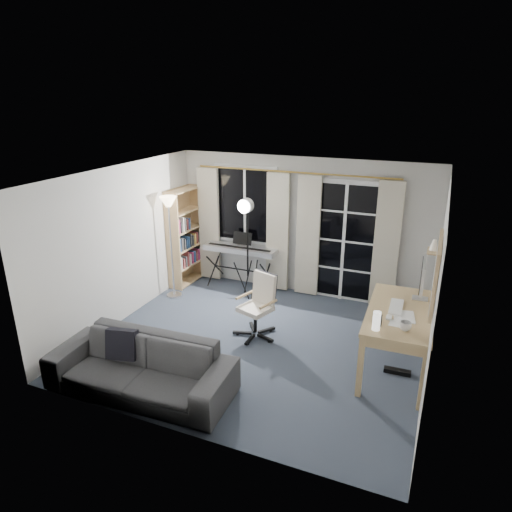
{
  "coord_description": "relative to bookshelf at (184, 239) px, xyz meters",
  "views": [
    {
      "loc": [
        2.18,
        -5.3,
        3.4
      ],
      "look_at": [
        -0.17,
        0.35,
        1.19
      ],
      "focal_mm": 32.0,
      "sensor_mm": 36.0,
      "label": 1
    }
  ],
  "objects": [
    {
      "name": "keyboard_piano",
      "position": [
        1.08,
        0.13,
        -0.12
      ],
      "size": [
        1.33,
        0.65,
        0.97
      ],
      "rotation": [
        0.0,
        0.0,
        0.0
      ],
      "color": "black",
      "rests_on": "floor"
    },
    {
      "name": "studio_light",
      "position": [
        1.38,
        -0.26,
        0.61
      ],
      "size": [
        0.34,
        0.36,
        1.82
      ],
      "rotation": [
        0.0,
        0.0,
        -0.08
      ],
      "color": "black",
      "rests_on": "floor"
    },
    {
      "name": "wall_shelf",
      "position": [
        4.28,
        -0.51,
        0.56
      ],
      "size": [
        0.16,
        0.3,
        0.18
      ],
      "color": "tan",
      "rests_on": "floor"
    },
    {
      "name": "wall_mirror",
      "position": [
        4.34,
        -1.91,
        0.7
      ],
      "size": [
        0.04,
        0.94,
        0.74
      ],
      "color": "tan",
      "rests_on": "floor"
    },
    {
      "name": "office_chair",
      "position": [
        2.05,
        -1.28,
        -0.3
      ],
      "size": [
        0.65,
        0.66,
        0.94
      ],
      "rotation": [
        0.0,
        0.0,
        -0.34
      ],
      "color": "black",
      "rests_on": "floor"
    },
    {
      "name": "bookshelf",
      "position": [
        0.0,
        0.0,
        0.0
      ],
      "size": [
        0.32,
        0.84,
        1.79
      ],
      "rotation": [
        0.0,
        0.0,
        -0.04
      ],
      "color": "tan",
      "rests_on": "floor"
    },
    {
      "name": "desk",
      "position": [
        4.0,
        -1.47,
        -0.12
      ],
      "size": [
        0.82,
        1.58,
        0.84
      ],
      "rotation": [
        0.0,
        0.0,
        0.03
      ],
      "color": "tan",
      "rests_on": "floor"
    },
    {
      "name": "curtains",
      "position": [
        1.98,
        0.32,
        0.24
      ],
      "size": [
        3.6,
        0.07,
        2.13
      ],
      "color": "gold",
      "rests_on": "floor"
    },
    {
      "name": "french_door",
      "position": [
        2.87,
        0.41,
        0.18
      ],
      "size": [
        1.32,
        0.09,
        2.11
      ],
      "color": "white",
      "rests_on": "floor"
    },
    {
      "name": "torchiere_lamp",
      "position": [
        0.14,
        -0.63,
        0.58
      ],
      "size": [
        0.32,
        0.32,
        1.78
      ],
      "rotation": [
        0.0,
        0.0,
        0.15
      ],
      "color": "#B2B2B7",
      "rests_on": "floor"
    },
    {
      "name": "window",
      "position": [
        1.07,
        0.41,
        0.65
      ],
      "size": [
        1.2,
        0.08,
        1.4
      ],
      "color": "white",
      "rests_on": "floor"
    },
    {
      "name": "floor",
      "position": [
        2.12,
        -1.56,
        -0.86
      ],
      "size": [
        4.5,
        4.0,
        0.02
      ],
      "primitive_type": "cube",
      "color": "#35404E",
      "rests_on": "ground"
    },
    {
      "name": "framed_print",
      "position": [
        4.35,
        -1.01,
        0.75
      ],
      "size": [
        0.03,
        0.42,
        0.32
      ],
      "color": "tan",
      "rests_on": "floor"
    },
    {
      "name": "mug",
      "position": [
        4.1,
        -1.97,
        0.06
      ],
      "size": [
        0.14,
        0.11,
        0.14
      ],
      "primitive_type": "imported",
      "rotation": [
        0.0,
        0.0,
        0.03
      ],
      "color": "silver",
      "rests_on": "desk"
    },
    {
      "name": "desk_clutter",
      "position": [
        3.94,
        -1.71,
        -0.19
      ],
      "size": [
        0.48,
        0.96,
        1.06
      ],
      "rotation": [
        0.0,
        0.0,
        0.03
      ],
      "color": "white",
      "rests_on": "desk"
    },
    {
      "name": "sofa",
      "position": [
        1.25,
        -3.11,
        -0.42
      ],
      "size": [
        2.24,
        0.75,
        0.87
      ],
      "rotation": [
        0.0,
        0.0,
        0.05
      ],
      "color": "#303133",
      "rests_on": "floor"
    },
    {
      "name": "monitor",
      "position": [
        4.2,
        -1.02,
        0.3
      ],
      "size": [
        0.2,
        0.6,
        0.52
      ],
      "rotation": [
        0.0,
        0.0,
        0.03
      ],
      "color": "silver",
      "rests_on": "desk"
    }
  ]
}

